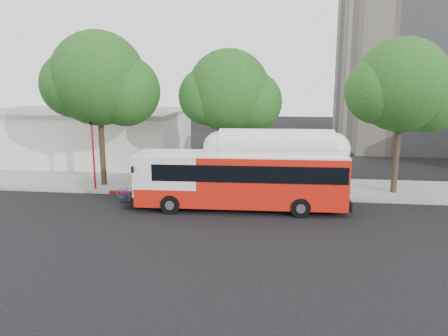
% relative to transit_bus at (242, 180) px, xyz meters
% --- Properties ---
extents(ground, '(120.00, 120.00, 0.00)m').
position_rel_transit_bus_xyz_m(ground, '(-0.21, -1.60, -1.62)').
color(ground, black).
rests_on(ground, ground).
extents(sidewalk, '(60.00, 5.00, 0.15)m').
position_rel_transit_bus_xyz_m(sidewalk, '(-0.21, 4.90, -1.55)').
color(sidewalk, gray).
rests_on(sidewalk, ground).
extents(curb_strip, '(60.00, 0.30, 0.15)m').
position_rel_transit_bus_xyz_m(curb_strip, '(-0.21, 2.30, -1.55)').
color(curb_strip, gray).
rests_on(curb_strip, ground).
extents(red_curb_segment, '(10.00, 0.32, 0.16)m').
position_rel_transit_bus_xyz_m(red_curb_segment, '(-3.21, 2.30, -1.54)').
color(red_curb_segment, maroon).
rests_on(red_curb_segment, ground).
extents(street_tree_left, '(6.67, 5.80, 9.74)m').
position_rel_transit_bus_xyz_m(street_tree_left, '(-8.74, 3.96, 4.98)').
color(street_tree_left, '#2D2116').
rests_on(street_tree_left, ground).
extents(street_tree_mid, '(5.75, 5.00, 8.62)m').
position_rel_transit_bus_xyz_m(street_tree_mid, '(-0.81, 4.46, 4.28)').
color(street_tree_mid, '#2D2116').
rests_on(street_tree_mid, ground).
extents(street_tree_right, '(6.21, 5.40, 9.18)m').
position_rel_transit_bus_xyz_m(street_tree_right, '(9.23, 4.26, 4.63)').
color(street_tree_right, '#2D2116').
rests_on(street_tree_right, ground).
extents(low_commercial_bldg, '(16.20, 10.20, 4.25)m').
position_rel_transit_bus_xyz_m(low_commercial_bldg, '(-14.21, 12.40, 0.53)').
color(low_commercial_bldg, silver).
rests_on(low_commercial_bldg, ground).
extents(transit_bus, '(11.80, 2.81, 3.47)m').
position_rel_transit_bus_xyz_m(transit_bus, '(0.00, 0.00, 0.00)').
color(transit_bus, red).
rests_on(transit_bus, ground).
extents(signal_pole, '(0.12, 0.42, 4.39)m').
position_rel_transit_bus_xyz_m(signal_pole, '(-9.28, 2.68, 0.63)').
color(signal_pole, red).
rests_on(signal_pole, ground).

